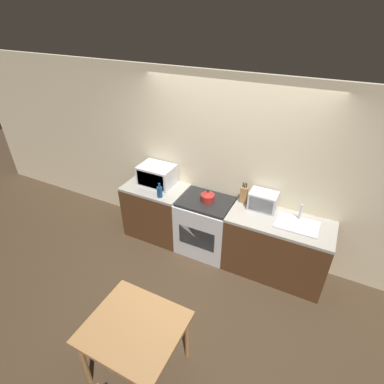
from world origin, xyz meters
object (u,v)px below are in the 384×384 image
at_px(toaster_oven, 263,201).
at_px(bottle, 160,192).
at_px(stove_range, 205,225).
at_px(microwave, 157,175).
at_px(kettle, 208,196).
at_px(dining_table, 135,332).

bearing_deg(toaster_oven, bottle, -165.20).
distance_m(stove_range, microwave, 1.07).
xyz_separation_m(kettle, bottle, (-0.66, -0.21, 0.01)).
distance_m(kettle, bottle, 0.70).
relative_size(stove_range, dining_table, 1.01).
relative_size(microwave, bottle, 2.33).
bearing_deg(kettle, dining_table, -86.03).
xyz_separation_m(toaster_oven, dining_table, (-0.61, -2.15, -0.39)).
xyz_separation_m(microwave, dining_table, (1.03, -2.08, -0.42)).
bearing_deg(kettle, bottle, -162.08).
distance_m(stove_range, toaster_oven, 0.97).
distance_m(bottle, toaster_oven, 1.45).
distance_m(kettle, microwave, 0.90).
bearing_deg(dining_table, toaster_oven, 74.26).
xyz_separation_m(kettle, toaster_oven, (0.74, 0.16, 0.05)).
bearing_deg(kettle, stove_range, -166.32).
relative_size(bottle, toaster_oven, 0.62).
bearing_deg(stove_range, kettle, 13.68).
height_order(microwave, bottle, microwave).
height_order(stove_range, bottle, bottle).
xyz_separation_m(microwave, bottle, (0.23, -0.30, -0.07)).
bearing_deg(microwave, stove_range, -6.15).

